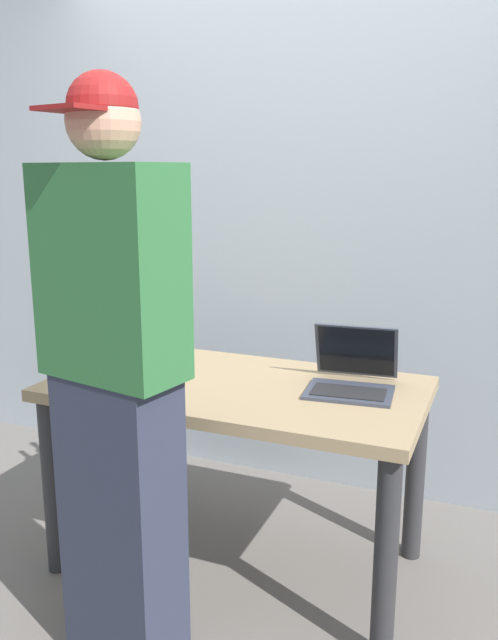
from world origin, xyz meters
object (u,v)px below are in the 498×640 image
(beer_bottle_dark, at_px, (128,338))
(beer_bottle_brown, at_px, (158,335))
(laptop, at_px, (352,375))
(person_figure, at_px, (116,389))
(beer_bottle_green, at_px, (136,333))

(beer_bottle_dark, bearing_deg, beer_bottle_brown, 69.26)
(laptop, xyz_separation_m, beer_bottle_brown, (-0.84, 0.05, 0.06))
(laptop, distance_m, person_figure, 0.91)
(beer_bottle_dark, distance_m, person_figure, 0.74)
(laptop, xyz_separation_m, beer_bottle_green, (-0.94, 0.03, 0.06))
(beer_bottle_brown, height_order, person_figure, person_figure)
(beer_bottle_brown, distance_m, beer_bottle_green, 0.10)
(beer_bottle_brown, relative_size, beer_bottle_green, 0.96)
(beer_bottle_green, bearing_deg, laptop, -2.11)
(laptop, relative_size, beer_bottle_dark, 1.09)
(laptop, relative_size, beer_bottle_green, 1.18)
(laptop, xyz_separation_m, person_figure, (-0.53, -0.73, 0.11))
(beer_bottle_dark, bearing_deg, person_figure, -60.11)
(laptop, height_order, person_figure, person_figure)
(beer_bottle_brown, bearing_deg, laptop, -3.51)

